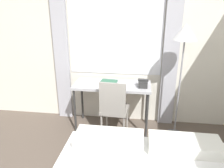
{
  "coord_description": "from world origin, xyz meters",
  "views": [
    {
      "loc": [
        0.43,
        -0.63,
        1.96
      ],
      "look_at": [
        0.05,
        2.14,
        0.92
      ],
      "focal_mm": 35.0,
      "sensor_mm": 36.0,
      "label": 1
    }
  ],
  "objects": [
    {
      "name": "desk",
      "position": [
        -0.0,
        2.54,
        0.7
      ],
      "size": [
        1.2,
        0.52,
        0.77
      ],
      "color": "#B2B2B7",
      "rests_on": "ground_plane"
    },
    {
      "name": "book",
      "position": [
        -0.07,
        2.61,
        0.78
      ],
      "size": [
        0.27,
        0.2,
        0.02
      ],
      "rotation": [
        0.0,
        0.0,
        -0.11
      ],
      "color": "#33664C",
      "rests_on": "desk"
    },
    {
      "name": "standing_lamp",
      "position": [
        1.0,
        2.44,
        1.46
      ],
      "size": [
        0.33,
        0.33,
        1.71
      ],
      "color": "#4C4C51",
      "rests_on": "ground_plane"
    },
    {
      "name": "wall_back_with_window",
      "position": [
        -0.0,
        2.88,
        1.35
      ],
      "size": [
        4.99,
        0.13,
        2.7
      ],
      "color": "silver",
      "rests_on": "ground_plane"
    },
    {
      "name": "desk_chair",
      "position": [
        0.06,
        2.27,
        0.52
      ],
      "size": [
        0.43,
        0.43,
        0.93
      ],
      "rotation": [
        0.0,
        0.0,
        -0.08
      ],
      "color": "gray",
      "rests_on": "ground_plane"
    },
    {
      "name": "telephone",
      "position": [
        0.48,
        2.49,
        0.82
      ],
      "size": [
        0.16,
        0.19,
        0.12
      ],
      "color": "#2D2D2D",
      "rests_on": "desk"
    }
  ]
}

